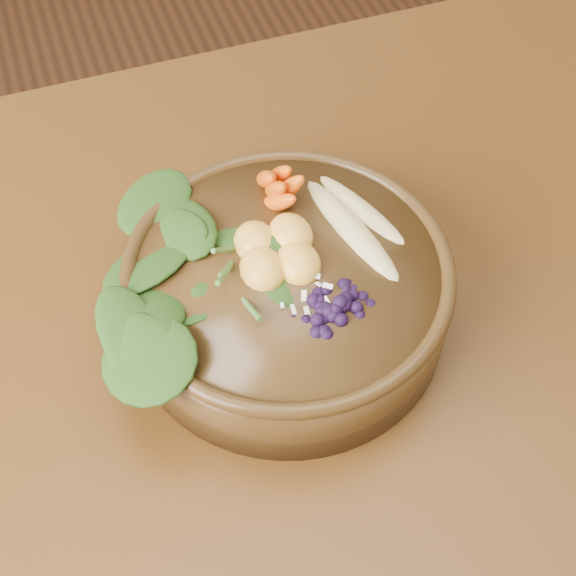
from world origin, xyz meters
The scene contains 9 objects.
ground centered at (0.00, 0.00, 0.00)m, with size 4.00×4.00×0.00m, color #381E0F.
dining_table centered at (0.00, 0.00, 0.66)m, with size 1.60×0.90×0.75m.
stoneware_bowl centered at (-0.25, 0.00, 0.79)m, with size 0.31×0.31×0.08m, color #402C13.
kale_heap centered at (-0.32, 0.05, 0.86)m, with size 0.20×0.18×0.05m, color #274C15, non-canonical shape.
carrot_cluster centered at (-0.22, 0.10, 0.88)m, with size 0.06×0.06×0.09m, color orange, non-canonical shape.
banana_halves centered at (-0.17, 0.04, 0.85)m, with size 0.09×0.18×0.03m.
mandarin_cluster centered at (-0.25, 0.02, 0.85)m, with size 0.09×0.10×0.03m, color gold, non-canonical shape.
blueberry_pile centered at (-0.22, -0.06, 0.86)m, with size 0.14×0.11×0.04m, color black, non-canonical shape.
coconut_flakes centered at (-0.24, -0.02, 0.84)m, with size 0.10×0.08×0.01m, color white, non-canonical shape.
Camera 1 is at (-0.40, -0.44, 1.42)m, focal length 50.00 mm.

